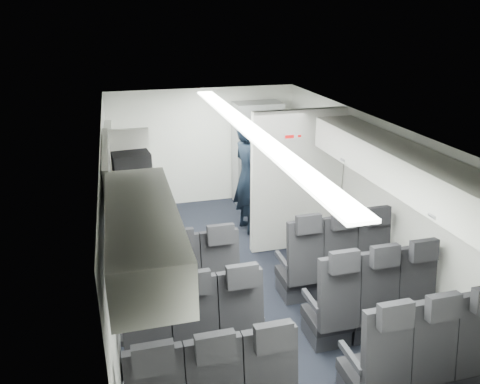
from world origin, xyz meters
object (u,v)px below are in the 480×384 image
seat_row_front (260,276)px  carry_on_bag (132,163)px  flight_attendant (248,177)px  seat_row_rear (321,381)px  seat_row_mid (285,320)px  galley_unit (257,154)px  boarding_door (114,188)px

seat_row_front → carry_on_bag: size_ratio=7.93×
seat_row_front → flight_attendant: bearing=78.0°
seat_row_front → seat_row_rear: (0.00, -1.80, 0.00)m
seat_row_mid → seat_row_rear: same height
seat_row_mid → galley_unit: galley_unit is taller
seat_row_mid → flight_attendant: size_ratio=1.79×
galley_unit → carry_on_bag: size_ratio=4.52×
galley_unit → boarding_door: size_ratio=1.02×
galley_unit → seat_row_rear: bearing=-100.6°
galley_unit → carry_on_bag: (-2.34, -2.67, 0.82)m
seat_row_rear → carry_on_bag: carry_on_bag is taller
seat_row_rear → carry_on_bag: 3.08m
seat_row_front → seat_row_mid: 0.90m
seat_row_front → carry_on_bag: carry_on_bag is taller
seat_row_mid → carry_on_bag: (-1.39, 1.48, 1.37)m
boarding_door → galley_unit: bearing=24.3°
seat_row_rear → carry_on_bag: size_ratio=7.93×
flight_attendant → carry_on_bag: carry_on_bag is taller
boarding_door → carry_on_bag: carry_on_bag is taller
seat_row_front → carry_on_bag: (-1.39, 0.58, 1.37)m
seat_row_mid → galley_unit: 4.30m
seat_row_mid → seat_row_front: bearing=90.0°
seat_row_front → seat_row_rear: bearing=-90.0°
boarding_door → flight_attendant: (2.09, 0.02, -0.03)m
seat_row_front → boarding_door: 2.71m
seat_row_mid → boarding_door: (-1.64, 2.99, 0.55)m
seat_row_front → galley_unit: size_ratio=1.75×
seat_row_rear → galley_unit: (0.95, 5.05, 0.55)m
galley_unit → flight_attendant: galley_unit is taller
galley_unit → seat_row_mid: bearing=-102.9°
seat_row_mid → carry_on_bag: bearing=133.2°
galley_unit → carry_on_bag: same height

